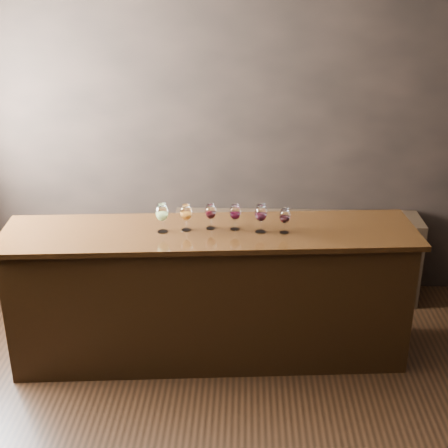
{
  "coord_description": "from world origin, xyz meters",
  "views": [
    {
      "loc": [
        0.02,
        -2.97,
        2.8
      ],
      "look_at": [
        -0.12,
        1.09,
        1.09
      ],
      "focal_mm": 50.0,
      "sensor_mm": 36.0,
      "label": 1
    }
  ],
  "objects_px": {
    "glass_red_c": "(261,214)",
    "back_bar_shelf": "(296,257)",
    "glass_white": "(162,213)",
    "glass_red_a": "(211,212)",
    "bar_counter": "(210,297)",
    "glass_amber": "(186,213)",
    "glass_red_b": "(235,213)",
    "glass_red_d": "(285,216)"
  },
  "relations": [
    {
      "from": "glass_red_c",
      "to": "back_bar_shelf",
      "type": "bearing_deg",
      "value": 70.13
    },
    {
      "from": "glass_white",
      "to": "glass_red_a",
      "type": "relative_size",
      "value": 1.14
    },
    {
      "from": "bar_counter",
      "to": "glass_red_c",
      "type": "xyz_separation_m",
      "value": [
        0.36,
        -0.02,
        0.68
      ]
    },
    {
      "from": "back_bar_shelf",
      "to": "glass_red_a",
      "type": "relative_size",
      "value": 11.55
    },
    {
      "from": "glass_amber",
      "to": "glass_red_b",
      "type": "relative_size",
      "value": 1.03
    },
    {
      "from": "bar_counter",
      "to": "glass_red_b",
      "type": "height_order",
      "value": "glass_red_b"
    },
    {
      "from": "bar_counter",
      "to": "back_bar_shelf",
      "type": "distance_m",
      "value": 1.18
    },
    {
      "from": "glass_red_b",
      "to": "glass_red_a",
      "type": "bearing_deg",
      "value": 177.01
    },
    {
      "from": "bar_counter",
      "to": "back_bar_shelf",
      "type": "xyz_separation_m",
      "value": [
        0.71,
        0.94,
        -0.12
      ]
    },
    {
      "from": "glass_white",
      "to": "glass_red_d",
      "type": "relative_size",
      "value": 1.16
    },
    {
      "from": "glass_amber",
      "to": "glass_red_b",
      "type": "distance_m",
      "value": 0.35
    },
    {
      "from": "back_bar_shelf",
      "to": "glass_white",
      "type": "bearing_deg",
      "value": -136.78
    },
    {
      "from": "glass_red_a",
      "to": "glass_red_b",
      "type": "distance_m",
      "value": 0.17
    },
    {
      "from": "glass_white",
      "to": "back_bar_shelf",
      "type": "bearing_deg",
      "value": 43.22
    },
    {
      "from": "glass_amber",
      "to": "back_bar_shelf",
      "type": "bearing_deg",
      "value": 47.16
    },
    {
      "from": "back_bar_shelf",
      "to": "glass_amber",
      "type": "relative_size",
      "value": 11.02
    },
    {
      "from": "glass_red_c",
      "to": "glass_amber",
      "type": "bearing_deg",
      "value": 178.52
    },
    {
      "from": "glass_white",
      "to": "glass_red_d",
      "type": "distance_m",
      "value": 0.86
    },
    {
      "from": "glass_red_c",
      "to": "glass_red_d",
      "type": "xyz_separation_m",
      "value": [
        0.17,
        -0.01,
        -0.02
      ]
    },
    {
      "from": "bar_counter",
      "to": "glass_red_b",
      "type": "distance_m",
      "value": 0.69
    },
    {
      "from": "glass_red_a",
      "to": "glass_red_d",
      "type": "distance_m",
      "value": 0.53
    },
    {
      "from": "bar_counter",
      "to": "glass_red_d",
      "type": "xyz_separation_m",
      "value": [
        0.53,
        -0.02,
        0.66
      ]
    },
    {
      "from": "glass_amber",
      "to": "glass_red_c",
      "type": "relative_size",
      "value": 0.94
    },
    {
      "from": "bar_counter",
      "to": "glass_white",
      "type": "bearing_deg",
      "value": -178.1
    },
    {
      "from": "glass_red_a",
      "to": "glass_red_d",
      "type": "bearing_deg",
      "value": -6.27
    },
    {
      "from": "bar_counter",
      "to": "glass_amber",
      "type": "bearing_deg",
      "value": 176.39
    },
    {
      "from": "glass_red_c",
      "to": "glass_red_d",
      "type": "bearing_deg",
      "value": -1.92
    },
    {
      "from": "bar_counter",
      "to": "glass_amber",
      "type": "height_order",
      "value": "glass_amber"
    },
    {
      "from": "glass_red_b",
      "to": "glass_red_d",
      "type": "xyz_separation_m",
      "value": [
        0.35,
        -0.05,
        -0.0
      ]
    },
    {
      "from": "bar_counter",
      "to": "glass_red_d",
      "type": "bearing_deg",
      "value": -6.83
    },
    {
      "from": "back_bar_shelf",
      "to": "glass_red_b",
      "type": "xyz_separation_m",
      "value": [
        -0.53,
        -0.91,
        0.78
      ]
    },
    {
      "from": "bar_counter",
      "to": "glass_white",
      "type": "relative_size",
      "value": 13.59
    },
    {
      "from": "glass_amber",
      "to": "glass_red_d",
      "type": "xyz_separation_m",
      "value": [
        0.69,
        -0.02,
        -0.01
      ]
    },
    {
      "from": "glass_amber",
      "to": "glass_red_a",
      "type": "relative_size",
      "value": 1.05
    },
    {
      "from": "glass_red_b",
      "to": "glass_red_c",
      "type": "height_order",
      "value": "glass_red_c"
    },
    {
      "from": "glass_red_d",
      "to": "glass_white",
      "type": "bearing_deg",
      "value": -178.98
    },
    {
      "from": "bar_counter",
      "to": "glass_red_a",
      "type": "xyz_separation_m",
      "value": [
        0.01,
        0.04,
        0.66
      ]
    },
    {
      "from": "glass_white",
      "to": "glass_red_c",
      "type": "relative_size",
      "value": 1.02
    },
    {
      "from": "glass_red_a",
      "to": "glass_red_b",
      "type": "height_order",
      "value": "glass_red_b"
    },
    {
      "from": "glass_white",
      "to": "glass_red_c",
      "type": "xyz_separation_m",
      "value": [
        0.69,
        0.02,
        -0.0
      ]
    },
    {
      "from": "glass_red_b",
      "to": "glass_red_c",
      "type": "bearing_deg",
      "value": -13.24
    },
    {
      "from": "glass_white",
      "to": "glass_amber",
      "type": "height_order",
      "value": "glass_white"
    }
  ]
}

